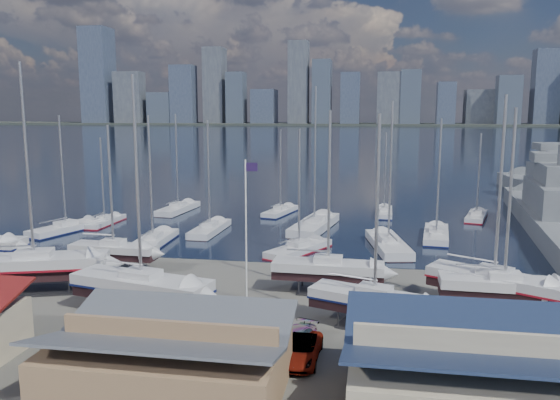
% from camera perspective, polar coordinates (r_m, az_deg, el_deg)
% --- Properties ---
extents(ground, '(1400.00, 1400.00, 0.00)m').
position_cam_1_polar(ground, '(45.59, -4.05, -9.90)').
color(ground, '#605E59').
rests_on(ground, ground).
extents(water, '(1400.00, 600.00, 0.40)m').
position_cam_1_polar(water, '(352.30, 8.01, 6.68)').
color(water, '#19223A').
rests_on(water, ground).
extents(far_shore, '(1400.00, 80.00, 2.20)m').
position_cam_1_polar(far_shore, '(612.07, 8.75, 7.82)').
color(far_shore, '#2D332D').
rests_on(far_shore, ground).
extents(skyline, '(639.14, 43.80, 107.69)m').
position_cam_1_polar(skyline, '(606.34, 8.08, 11.41)').
color(skyline, '#475166').
rests_on(skyline, far_shore).
extents(shed_grey, '(12.60, 8.40, 4.17)m').
position_cam_1_polar(shed_grey, '(30.61, -11.46, -15.62)').
color(shed_grey, '#8C6B4C').
rests_on(shed_grey, ground).
extents(shed_blue, '(13.65, 9.45, 4.71)m').
position_cam_1_polar(shed_blue, '(29.25, 20.73, -16.70)').
color(shed_blue, '#BFB293').
rests_on(shed_blue, ground).
extents(sailboat_cradle_1, '(12.21, 6.82, 18.80)m').
position_cam_1_polar(sailboat_cradle_1, '(50.06, -24.25, -6.31)').
color(sailboat_cradle_1, '#2D2D33').
rests_on(sailboat_cradle_1, ground).
extents(sailboat_cradle_2, '(8.40, 2.74, 13.73)m').
position_cam_1_polar(sailboat_cradle_2, '(54.12, -16.98, -5.04)').
color(sailboat_cradle_2, '#2D2D33').
rests_on(sailboat_cradle_2, ground).
extents(sailboat_cradle_3, '(11.30, 5.42, 17.49)m').
position_cam_1_polar(sailboat_cradle_3, '(41.95, -14.26, -8.79)').
color(sailboat_cradle_3, '#2D2D33').
rests_on(sailboat_cradle_3, ground).
extents(sailboat_cradle_4, '(9.20, 2.74, 15.02)m').
position_cam_1_polar(sailboat_cradle_4, '(45.60, 5.04, -7.24)').
color(sailboat_cradle_4, '#2D2D33').
rests_on(sailboat_cradle_4, ground).
extents(sailboat_cradle_5, '(9.43, 5.44, 14.81)m').
position_cam_1_polar(sailboat_cradle_5, '(38.66, 9.83, -10.42)').
color(sailboat_cradle_5, '#2D2D33').
rests_on(sailboat_cradle_5, ground).
extents(sailboat_cradle_6, '(10.08, 7.33, 16.14)m').
position_cam_1_polar(sailboat_cradle_6, '(44.99, 21.47, -8.02)').
color(sailboat_cradle_6, '#2D2D33').
rests_on(sailboat_cradle_6, ground).
extents(sailboat_cradle_7, '(9.35, 2.84, 15.22)m').
position_cam_1_polar(sailboat_cradle_7, '(44.31, 22.36, -8.39)').
color(sailboat_cradle_7, '#2D2D33').
rests_on(sailboat_cradle_7, ground).
extents(sailboat_moored_0, '(5.86, 10.53, 15.18)m').
position_cam_1_polar(sailboat_moored_0, '(73.46, -21.44, -2.90)').
color(sailboat_moored_0, black).
rests_on(sailboat_moored_0, water).
extents(sailboat_moored_1, '(2.44, 8.16, 12.14)m').
position_cam_1_polar(sailboat_moored_1, '(76.53, -17.85, -2.23)').
color(sailboat_moored_1, black).
rests_on(sailboat_moored_1, water).
extents(sailboat_moored_2, '(3.76, 10.33, 15.27)m').
position_cam_1_polar(sailboat_moored_2, '(83.38, -10.58, -1.02)').
color(sailboat_moored_2, black).
rests_on(sailboat_moored_2, water).
extents(sailboat_moored_3, '(3.19, 10.27, 15.22)m').
position_cam_1_polar(sailboat_moored_3, '(63.24, -13.13, -4.38)').
color(sailboat_moored_3, black).
rests_on(sailboat_moored_3, water).
extents(sailboat_moored_4, '(3.03, 9.73, 14.55)m').
position_cam_1_polar(sailboat_moored_4, '(68.56, -7.34, -3.15)').
color(sailboat_moored_4, black).
rests_on(sailboat_moored_4, water).
extents(sailboat_moored_5, '(4.47, 9.00, 12.97)m').
position_cam_1_polar(sailboat_moored_5, '(80.11, 0.06, -1.29)').
color(sailboat_moored_5, black).
rests_on(sailboat_moored_5, water).
extents(sailboat_moored_6, '(6.60, 9.36, 13.80)m').
position_cam_1_polar(sailboat_moored_6, '(58.38, 1.98, -5.28)').
color(sailboat_moored_6, black).
rests_on(sailboat_moored_6, water).
extents(sailboat_moored_7, '(5.61, 12.92, 18.87)m').
position_cam_1_polar(sailboat_moored_7, '(69.86, 3.61, -2.85)').
color(sailboat_moored_7, black).
rests_on(sailboat_moored_7, water).
extents(sailboat_moored_8, '(2.62, 8.48, 12.57)m').
position_cam_1_polar(sailboat_moored_8, '(80.88, 10.81, -1.35)').
color(sailboat_moored_8, black).
rests_on(sailboat_moored_8, water).
extents(sailboat_moored_9, '(5.12, 11.53, 16.82)m').
position_cam_1_polar(sailboat_moored_9, '(61.09, 11.23, -4.78)').
color(sailboat_moored_9, black).
rests_on(sailboat_moored_9, water).
extents(sailboat_moored_10, '(3.91, 10.16, 14.80)m').
position_cam_1_polar(sailboat_moored_10, '(67.50, 16.00, -3.64)').
color(sailboat_moored_10, black).
rests_on(sailboat_moored_10, water).
extents(sailboat_moored_11, '(4.51, 8.74, 12.58)m').
position_cam_1_polar(sailboat_moored_11, '(81.27, 19.84, -1.69)').
color(sailboat_moored_11, black).
rests_on(sailboat_moored_11, water).
extents(naval_ship_east, '(11.99, 45.28, 18.03)m').
position_cam_1_polar(naval_ship_east, '(77.56, 26.77, -1.62)').
color(naval_ship_east, slate).
rests_on(naval_ship_east, water).
extents(naval_ship_west, '(10.02, 45.90, 18.10)m').
position_cam_1_polar(naval_ship_west, '(101.75, 27.09, 0.72)').
color(naval_ship_west, slate).
rests_on(naval_ship_west, water).
extents(car_a, '(2.65, 4.96, 1.60)m').
position_cam_1_polar(car_a, '(39.35, -19.43, -12.35)').
color(car_a, gray).
rests_on(car_a, ground).
extents(car_b, '(5.02, 2.41, 1.59)m').
position_cam_1_polar(car_b, '(38.50, -11.68, -12.50)').
color(car_b, gray).
rests_on(car_b, ground).
extents(car_c, '(2.47, 5.09, 1.40)m').
position_cam_1_polar(car_c, '(34.23, 2.12, -15.33)').
color(car_c, gray).
rests_on(car_c, ground).
extents(car_d, '(3.03, 4.80, 1.30)m').
position_cam_1_polar(car_d, '(35.62, 1.54, -14.39)').
color(car_d, gray).
rests_on(car_d, ground).
extents(flagpole, '(1.00, 0.12, 11.30)m').
position_cam_1_polar(flagpole, '(42.50, -3.48, -2.26)').
color(flagpole, white).
rests_on(flagpole, ground).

